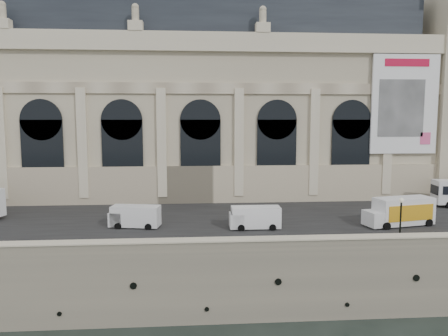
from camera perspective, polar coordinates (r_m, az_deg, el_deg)
The scene contains 9 objects.
ground at distance 39.20m, azimuth 3.96°, elevation -19.57°, with size 260.00×260.00×0.00m, color black.
quay at distance 71.43m, azimuth -0.02°, elevation -4.91°, with size 160.00×70.00×6.00m, color gray.
street at distance 50.34m, azimuth 1.74°, elevation -6.30°, with size 160.00×24.00×0.06m, color #2D2D2D.
parapet at distance 37.32m, azimuth 3.91°, elevation -10.01°, with size 160.00×1.40×1.21m.
museum at distance 65.70m, azimuth -5.02°, elevation 8.73°, with size 69.00×18.70×29.10m.
van_b at distance 44.68m, azimuth 3.76°, elevation -6.49°, with size 5.14×2.17×2.28m.
van_c at distance 46.10m, azimuth -11.83°, elevation -6.21°, with size 5.35×2.80×2.27m.
box_truck at distance 49.30m, azimuth 22.01°, elevation -5.33°, with size 7.70×3.86×2.97m.
lamp_right at distance 42.43m, azimuth 22.05°, elevation -6.42°, with size 0.42×0.42×4.16m.
Camera 1 is at (-5.13, -34.79, 17.30)m, focal length 35.00 mm.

